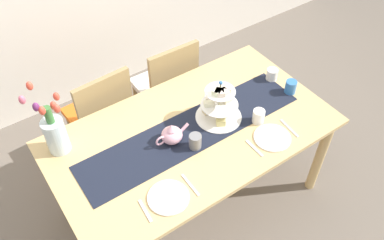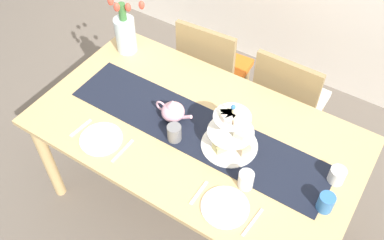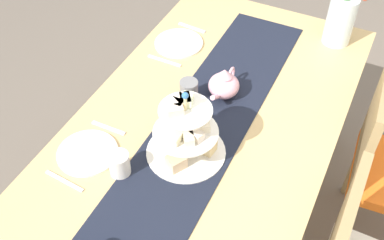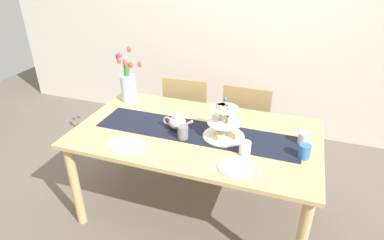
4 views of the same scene
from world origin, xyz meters
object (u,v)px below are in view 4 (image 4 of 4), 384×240
(chair_right, at_px, (247,123))
(knife_left, at_px, (147,149))
(chair_left, at_px, (188,114))
(mug_grey, at_px, (183,132))
(mug_orange, at_px, (304,151))
(cream_jug, at_px, (304,138))
(dinner_plate_right, at_px, (236,167))
(tulip_vase, at_px, (128,84))
(dinner_plate_left, at_px, (127,145))
(tiered_cake_stand, at_px, (225,124))
(mug_white_text, at_px, (245,148))
(teapot, at_px, (177,122))
(fork_left, at_px, (109,142))
(fork_right, at_px, (214,163))
(knife_right, at_px, (260,172))
(dining_table, at_px, (196,143))

(chair_right, bearing_deg, knife_left, -115.43)
(chair_left, height_order, mug_grey, chair_left)
(mug_orange, bearing_deg, cream_jug, 92.89)
(dinner_plate_right, height_order, mug_orange, mug_orange)
(tulip_vase, xyz_separation_m, dinner_plate_left, (0.35, -0.67, -0.15))
(tiered_cake_stand, xyz_separation_m, dinner_plate_right, (0.16, -0.33, -0.10))
(mug_grey, relative_size, mug_white_text, 1.00)
(teapot, height_order, mug_grey, teapot)
(fork_left, height_order, fork_right, same)
(dinner_plate_left, bearing_deg, chair_right, 58.52)
(knife_right, bearing_deg, fork_right, 180.00)
(knife_right, height_order, mug_grey, mug_grey)
(fork_left, bearing_deg, knife_left, 0.00)
(teapot, bearing_deg, dining_table, 0.00)
(dinner_plate_right, relative_size, knife_right, 1.35)
(chair_left, distance_m, tulip_vase, 0.70)
(tulip_vase, bearing_deg, chair_left, 43.52)
(mug_white_text, bearing_deg, tulip_vase, 155.79)
(fork_right, relative_size, mug_white_text, 1.58)
(chair_left, bearing_deg, mug_grey, -72.71)
(cream_jug, xyz_separation_m, dinner_plate_left, (-1.14, -0.43, -0.04))
(knife_right, bearing_deg, mug_orange, 45.49)
(tiered_cake_stand, xyz_separation_m, fork_right, (0.02, -0.33, -0.10))
(dining_table, relative_size, fork_left, 11.89)
(chair_left, xyz_separation_m, tiered_cake_stand, (0.53, -0.73, 0.36))
(tiered_cake_stand, bearing_deg, dining_table, -179.70)
(tulip_vase, distance_m, dinner_plate_left, 0.77)
(tiered_cake_stand, distance_m, teapot, 0.36)
(fork_left, xyz_separation_m, mug_grey, (0.47, 0.21, 0.05))
(dining_table, xyz_separation_m, cream_jug, (0.75, 0.09, 0.14))
(fork_left, height_order, mug_grey, mug_grey)
(cream_jug, distance_m, mug_orange, 0.18)
(dinner_plate_right, bearing_deg, teapot, 147.51)
(dinner_plate_left, height_order, knife_right, dinner_plate_left)
(tiered_cake_stand, xyz_separation_m, fork_left, (-0.74, -0.33, -0.10))
(fork_left, bearing_deg, teapot, 41.06)
(cream_jug, bearing_deg, mug_orange, -87.11)
(tulip_vase, distance_m, mug_grey, 0.82)
(dinner_plate_left, distance_m, fork_right, 0.61)
(teapot, xyz_separation_m, fork_right, (0.38, -0.33, -0.06))
(teapot, xyz_separation_m, knife_left, (-0.09, -0.33, -0.06))
(chair_right, xyz_separation_m, teapot, (-0.41, -0.73, 0.32))
(dining_table, height_order, mug_orange, mug_orange)
(chair_right, distance_m, knife_right, 1.12)
(chair_left, bearing_deg, teapot, -76.64)
(teapot, xyz_separation_m, knife_right, (0.67, -0.33, -0.06))
(tiered_cake_stand, relative_size, teapot, 1.28)
(tiered_cake_stand, distance_m, fork_right, 0.35)
(knife_right, relative_size, mug_grey, 1.79)
(dinner_plate_right, height_order, knife_right, dinner_plate_right)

